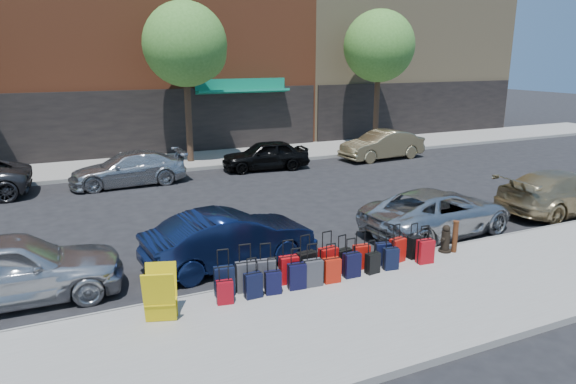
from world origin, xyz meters
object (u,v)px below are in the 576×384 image
tree_right (381,48)px  car_near_0 (11,269)px  display_rack (160,294)px  car_near_2 (438,212)px  car_far_1 (128,169)px  fire_hydrant (446,239)px  car_far_2 (265,155)px  car_near_1 (230,239)px  suitcase_front_5 (328,261)px  tree_center (188,47)px  car_near_3 (564,192)px  bollard (455,236)px  car_far_3 (382,145)px

tree_right → car_near_0: tree_right is taller
display_rack → car_near_0: car_near_0 is taller
car_near_2 → car_far_1: 12.20m
fire_hydrant → car_far_2: bearing=72.9°
car_near_1 → car_far_2: 11.07m
suitcase_front_5 → display_rack: bearing=-177.8°
car_far_2 → car_near_1: bearing=-20.5°
suitcase_front_5 → car_near_2: size_ratio=0.22×
tree_right → fire_hydrant: bearing=-118.2°
tree_right → car_near_0: 22.06m
fire_hydrant → suitcase_front_5: bearing=161.5°
tree_center → car_far_2: tree_center is taller
suitcase_front_5 → car_near_3: car_near_3 is taller
bollard → car_near_1: size_ratio=0.20×
bollard → display_rack: size_ratio=0.79×
display_rack → car_near_3: size_ratio=0.22×
suitcase_front_5 → display_rack: 3.94m
car_far_1 → car_far_3: car_far_3 is taller
car_far_2 → fire_hydrant: bearing=7.2°
fire_hydrant → car_near_1: 5.48m
display_rack → tree_center: bearing=91.1°
display_rack → car_near_1: 3.11m
tree_center → car_near_1: tree_center is taller
car_near_0 → car_far_1: (3.69, 9.48, -0.10)m
car_far_1 → display_rack: bearing=-6.5°
display_rack → car_far_2: bearing=77.5°
car_near_1 → car_far_2: (5.00, 9.87, -0.03)m
suitcase_front_5 → display_rack: size_ratio=0.98×
tree_center → car_near_2: size_ratio=1.54×
tree_center → car_near_2: bearing=-73.1°
bollard → car_far_2: size_ratio=0.21×
display_rack → car_near_0: bearing=156.6°
car_near_0 → car_far_1: bearing=-19.3°
car_near_3 → display_rack: bearing=98.3°
car_near_1 → car_near_3: 11.38m
tree_center → car_near_0: 15.08m
bollard → car_far_2: 11.79m
tree_right → car_near_1: bearing=-135.8°
tree_right → car_far_2: tree_right is taller
car_near_1 → car_far_1: car_near_1 is taller
car_near_0 → car_near_1: size_ratio=1.06×
car_near_3 → car_far_1: bearing=51.8°
car_near_3 → car_far_2: 12.07m
fire_hydrant → bollard: size_ratio=0.87×
car_near_0 → bollard: bearing=-98.9°
car_near_1 → car_near_2: size_ratio=0.89×
car_near_1 → car_far_2: size_ratio=1.07×
car_near_3 → car_near_2: bearing=89.2°
suitcase_front_5 → car_far_2: car_far_2 is taller
car_far_2 → car_near_2: bearing=13.3°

